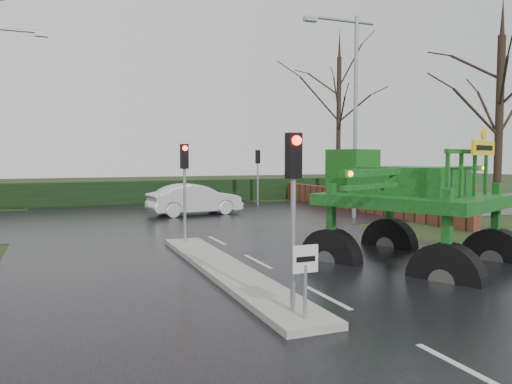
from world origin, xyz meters
name	(u,v)px	position (x,y,z in m)	size (l,w,h in m)	color
ground	(326,298)	(0.00, 0.00, 0.00)	(140.00, 140.00, 0.00)	black
road_main	(202,233)	(0.00, 10.00, 0.00)	(14.00, 80.00, 0.02)	black
road_cross	(170,217)	(0.00, 16.00, 0.01)	(80.00, 12.00, 0.02)	black
median_island	(226,270)	(-1.30, 3.00, 0.09)	(1.20, 10.00, 0.16)	gray
hedge_row	(144,192)	(0.00, 24.00, 0.75)	(44.00, 0.90, 1.50)	black
brick_wall	(345,199)	(10.50, 16.00, 0.60)	(0.40, 20.00, 1.20)	#592D1E
keep_left_sign	(305,270)	(-1.30, -1.50, 1.06)	(0.50, 0.07, 1.35)	gray
traffic_signal_near	(294,183)	(-1.30, -1.01, 2.59)	(0.26, 0.33, 3.52)	gray
traffic_signal_mid	(185,171)	(-1.30, 7.49, 2.59)	(0.26, 0.33, 3.52)	gray
traffic_signal_far	(258,165)	(6.50, 20.01, 2.59)	(0.26, 0.33, 3.52)	gray
street_light_right	(350,98)	(8.19, 12.00, 5.99)	(3.85, 0.30, 10.00)	gray
tree_right_near	(500,105)	(11.50, 6.00, 5.20)	(5.60, 5.60, 9.64)	black
tree_right_far	(339,108)	(13.00, 21.00, 6.50)	(7.00, 7.00, 12.05)	black
crop_sprayer	(439,189)	(3.41, 0.39, 2.29)	(7.97, 6.56, 4.84)	black
white_sedan	(195,215)	(1.41, 16.36, 0.00)	(1.73, 4.96, 1.63)	silver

